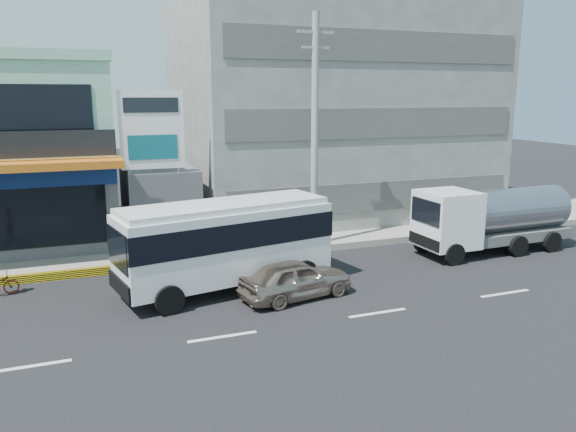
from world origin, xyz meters
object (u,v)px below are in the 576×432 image
(tanker_truck, at_px, (489,218))
(utility_pole_near, at_px, (315,133))
(sedan, at_px, (296,279))
(billboard, at_px, (152,139))
(concrete_building, at_px, (327,89))
(minibus, at_px, (225,238))
(satellite_dish, at_px, (160,166))

(tanker_truck, bearing_deg, utility_pole_near, 157.16)
(sedan, bearing_deg, billboard, 16.29)
(concrete_building, distance_m, utility_pole_near, 8.79)
(billboard, relative_size, minibus, 0.89)
(satellite_dish, height_order, minibus, satellite_dish)
(satellite_dish, height_order, utility_pole_near, utility_pole_near)
(concrete_building, bearing_deg, sedan, -118.30)
(utility_pole_near, bearing_deg, concrete_building, 62.24)
(satellite_dish, relative_size, utility_pole_near, 0.15)
(satellite_dish, relative_size, billboard, 0.22)
(concrete_building, height_order, utility_pole_near, concrete_building)
(billboard, distance_m, minibus, 6.38)
(utility_pole_near, bearing_deg, tanker_truck, -22.84)
(concrete_building, xyz_separation_m, billboard, (-10.50, -5.80, -2.07))
(concrete_building, relative_size, utility_pole_near, 1.60)
(sedan, bearing_deg, utility_pole_near, -39.99)
(concrete_building, distance_m, tanker_truck, 12.22)
(utility_pole_near, xyz_separation_m, sedan, (-2.90, -5.21, -4.48))
(tanker_truck, bearing_deg, satellite_dish, 153.25)
(tanker_truck, bearing_deg, concrete_building, 105.61)
(utility_pole_near, distance_m, minibus, 6.86)
(utility_pole_near, relative_size, minibus, 1.29)
(minibus, bearing_deg, billboard, 106.99)
(concrete_building, height_order, tanker_truck, concrete_building)
(concrete_building, xyz_separation_m, tanker_truck, (2.94, -10.52, -5.48))
(utility_pole_near, height_order, sedan, utility_pole_near)
(minibus, relative_size, sedan, 1.98)
(minibus, distance_m, tanker_truck, 11.83)
(satellite_dish, distance_m, tanker_truck, 14.64)
(sedan, bearing_deg, minibus, 38.87)
(concrete_building, relative_size, sedan, 4.09)
(concrete_building, relative_size, billboard, 2.32)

